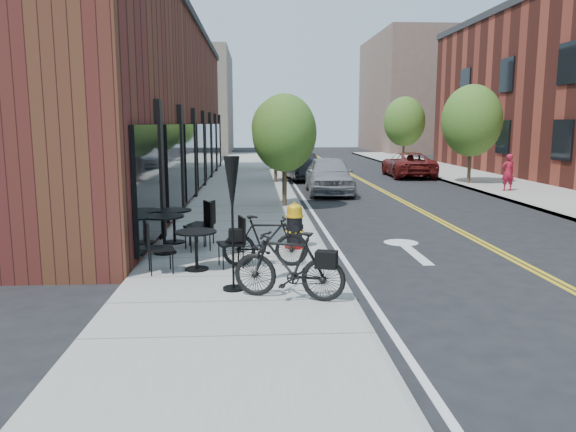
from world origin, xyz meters
name	(u,v)px	position (x,y,z in m)	size (l,w,h in m)	color
ground	(342,280)	(0.00, 0.00, 0.00)	(120.00, 120.00, 0.00)	black
sidewalk_near	(244,204)	(-2.00, 10.00, 0.06)	(4.00, 70.00, 0.12)	#9E9B93
sidewalk_far	(565,201)	(10.00, 10.00, 0.06)	(4.00, 70.00, 0.12)	#9E9B93
building_near	(137,110)	(-6.50, 14.00, 3.50)	(5.00, 28.00, 7.00)	#4E1C19
bg_building_left	(191,103)	(-8.00, 48.00, 5.00)	(8.00, 14.00, 10.00)	#726656
bg_building_right	(419,94)	(16.00, 50.00, 6.00)	(10.00, 16.00, 12.00)	brown
tree_near_a	(284,133)	(-0.60, 9.00, 2.60)	(2.20, 2.20, 3.81)	#382B1E
tree_near_b	(276,128)	(-0.60, 17.00, 2.71)	(2.30, 2.30, 3.98)	#382B1E
tree_near_c	(271,130)	(-0.60, 25.00, 2.53)	(2.10, 2.10, 3.67)	#382B1E
tree_near_d	(268,125)	(-0.60, 33.00, 2.79)	(2.40, 2.40, 4.11)	#382B1E
tree_far_b	(472,121)	(8.60, 16.00, 3.06)	(2.80, 2.80, 4.62)	#382B1E
tree_far_c	(404,122)	(8.60, 28.00, 3.06)	(2.80, 2.80, 4.62)	#382B1E
fire_hydrant	(295,226)	(-0.73, 2.35, 0.62)	(0.49, 0.49, 1.05)	maroon
bicycle_left	(289,265)	(-1.09, -1.44, 0.68)	(0.52, 1.86, 1.12)	black
bicycle_right	(265,241)	(-1.43, 0.68, 0.63)	(0.48, 1.71, 1.03)	black
bistro_set_a	(196,244)	(-2.76, 0.49, 0.62)	(1.89, 0.98, 0.99)	black
bistro_set_b	(164,229)	(-3.60, 1.95, 0.67)	(2.04, 1.23, 1.08)	black
bistro_set_c	(174,221)	(-3.54, 3.05, 0.64)	(1.95, 1.14, 1.03)	black
patio_umbrella	(232,195)	(-2.00, -0.87, 1.75)	(0.37, 0.37, 2.27)	black
parked_car_a	(329,175)	(1.49, 13.20, 0.79)	(1.87, 4.64, 1.58)	gray
parked_car_b	(301,167)	(0.83, 19.14, 0.69)	(1.47, 4.20, 1.38)	black
parked_car_c	(291,157)	(0.87, 28.37, 0.66)	(1.84, 4.53, 1.31)	#B7B8BC
parked_car_far	(408,165)	(6.85, 20.37, 0.68)	(2.27, 4.91, 1.37)	maroon
pedestrian	(508,172)	(9.03, 12.82, 0.89)	(0.56, 0.37, 1.55)	maroon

